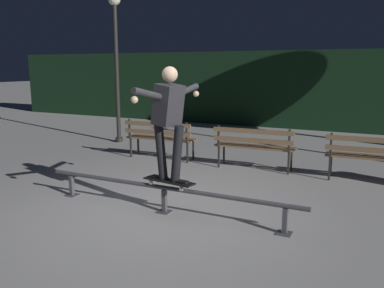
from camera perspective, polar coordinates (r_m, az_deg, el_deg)
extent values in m
plane|color=#ADAAA8|center=(5.78, -3.93, -9.63)|extent=(90.00, 90.00, 0.00)
cube|color=black|center=(14.15, 15.14, 7.50)|extent=(24.00, 1.20, 2.56)
cylinder|color=#47474C|center=(5.67, -3.96, -6.21)|extent=(4.02, 0.06, 0.06)
cube|color=#47474C|center=(6.71, -16.71, -5.66)|extent=(0.06, 0.06, 0.33)
cube|color=#47474C|center=(6.76, -16.64, -6.96)|extent=(0.18, 0.18, 0.01)
cube|color=#47474C|center=(5.73, -3.93, -8.08)|extent=(0.06, 0.06, 0.33)
cube|color=#47474C|center=(5.78, -3.91, -9.57)|extent=(0.18, 0.18, 0.01)
cube|color=#47474C|center=(5.14, 13.08, -10.62)|extent=(0.06, 0.06, 0.33)
cube|color=#47474C|center=(5.20, 13.00, -12.26)|extent=(0.18, 0.18, 0.01)
cube|color=black|center=(5.60, -3.26, -5.25)|extent=(0.80, 0.31, 0.02)
cube|color=black|center=(5.60, -3.26, -5.16)|extent=(0.78, 0.30, 0.00)
cube|color=#9E9EA3|center=(5.45, -1.04, -5.89)|extent=(0.07, 0.18, 0.02)
cube|color=#9E9EA3|center=(5.76, -5.35, -5.00)|extent=(0.07, 0.18, 0.02)
cylinder|color=beige|center=(5.40, -1.54, -6.44)|extent=(0.06, 0.04, 0.05)
cylinder|color=beige|center=(5.52, -0.56, -6.04)|extent=(0.06, 0.04, 0.05)
cylinder|color=beige|center=(5.72, -5.86, -5.51)|extent=(0.06, 0.04, 0.05)
cylinder|color=beige|center=(5.83, -4.83, -5.15)|extent=(0.06, 0.04, 0.05)
cube|color=black|center=(5.49, -1.77, -5.32)|extent=(0.27, 0.14, 0.03)
cube|color=black|center=(5.70, -4.69, -4.73)|extent=(0.27, 0.14, 0.03)
cylinder|color=black|center=(5.42, -2.14, -1.44)|extent=(0.22, 0.15, 0.79)
cylinder|color=black|center=(5.59, -4.44, -1.09)|extent=(0.22, 0.15, 0.79)
cube|color=#2D2D33|center=(5.40, -3.38, 5.60)|extent=(0.38, 0.41, 0.57)
cylinder|color=#2D2D33|center=(5.10, -6.05, 7.05)|extent=(0.17, 0.61, 0.21)
cylinder|color=#2D2D33|center=(5.69, -1.02, 7.50)|extent=(0.17, 0.61, 0.21)
sphere|color=beige|center=(4.89, -8.19, 6.25)|extent=(0.09, 0.09, 0.09)
sphere|color=beige|center=(5.93, 0.57, 7.15)|extent=(0.09, 0.09, 0.09)
sphere|color=beige|center=(5.36, -3.17, 9.85)|extent=(0.21, 0.21, 0.21)
cube|color=#282623|center=(8.87, 0.18, -0.85)|extent=(0.04, 0.04, 0.44)
cube|color=#282623|center=(8.58, -0.66, -1.25)|extent=(0.04, 0.04, 0.44)
cube|color=#282623|center=(8.46, -0.78, 1.61)|extent=(0.04, 0.04, 0.44)
cube|color=#282623|center=(9.50, -7.66, -0.16)|extent=(0.04, 0.04, 0.44)
cube|color=#282623|center=(9.23, -8.67, -0.51)|extent=(0.04, 0.04, 0.44)
cube|color=#282623|center=(9.12, -8.89, 2.16)|extent=(0.04, 0.04, 0.44)
cube|color=brown|center=(9.10, -3.95, 0.95)|extent=(1.60, 0.17, 0.04)
cube|color=brown|center=(8.98, -4.36, 0.81)|extent=(1.60, 0.17, 0.04)
cube|color=brown|center=(8.86, -4.78, 0.66)|extent=(1.60, 0.17, 0.04)
cube|color=brown|center=(8.77, -5.01, 1.63)|extent=(1.60, 0.12, 0.09)
cube|color=brown|center=(8.74, -5.03, 2.79)|extent=(1.60, 0.12, 0.09)
cube|color=#282623|center=(8.18, 13.94, -2.19)|extent=(0.04, 0.04, 0.44)
cube|color=#282623|center=(7.87, 13.55, -2.68)|extent=(0.04, 0.04, 0.44)
cube|color=#282623|center=(7.74, 13.64, 0.43)|extent=(0.04, 0.04, 0.44)
cube|color=#282623|center=(8.51, 4.56, -1.39)|extent=(0.04, 0.04, 0.44)
cube|color=#282623|center=(8.21, 3.83, -1.83)|extent=(0.04, 0.04, 0.44)
cube|color=#282623|center=(8.09, 3.78, 1.15)|extent=(0.04, 0.04, 0.44)
cube|color=brown|center=(8.25, 9.17, -0.20)|extent=(1.60, 0.17, 0.04)
cube|color=brown|center=(8.11, 8.93, -0.38)|extent=(1.60, 0.17, 0.04)
cube|color=brown|center=(7.98, 8.67, -0.56)|extent=(1.60, 0.17, 0.04)
cube|color=brown|center=(7.88, 8.58, 0.50)|extent=(1.60, 0.12, 0.09)
cube|color=brown|center=(7.85, 8.61, 1.79)|extent=(1.60, 0.12, 0.09)
cube|color=#282623|center=(7.99, 19.14, -2.78)|extent=(0.04, 0.04, 0.44)
cube|color=#282623|center=(7.68, 18.95, -3.30)|extent=(0.04, 0.04, 0.44)
cube|color=#282623|center=(7.55, 19.13, -0.13)|extent=(0.04, 0.04, 0.44)
cube|color=brown|center=(7.91, 24.32, -1.52)|extent=(1.60, 0.17, 0.04)
cube|color=brown|center=(7.77, 24.33, -1.72)|extent=(1.60, 0.17, 0.04)
cube|color=brown|center=(7.63, 24.34, -1.94)|extent=(1.60, 0.17, 0.04)
cube|color=brown|center=(7.53, 24.44, -0.85)|extent=(1.60, 0.12, 0.09)
cube|color=brown|center=(7.50, 24.55, 0.50)|extent=(1.60, 0.12, 0.09)
cylinder|color=#282623|center=(11.03, -10.63, 9.54)|extent=(0.11, 0.11, 3.60)
cylinder|color=#282623|center=(11.20, -10.32, 0.61)|extent=(0.20, 0.20, 0.12)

